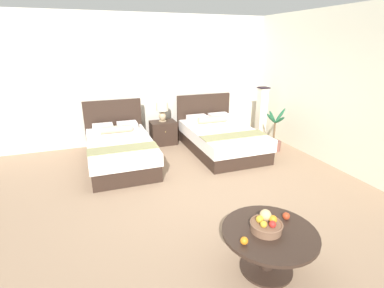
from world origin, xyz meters
TOP-DOWN VIEW (x-y plane):
  - ground_plane at (0.00, 0.00)m, footprint 9.24×9.41m
  - wall_back at (0.00, 2.90)m, footprint 9.24×0.12m
  - wall_side_right at (2.82, 0.40)m, footprint 0.12×5.01m
  - bed_near_window at (-1.08, 1.59)m, footprint 1.23×2.07m
  - bed_near_corner at (1.08, 1.59)m, footprint 1.36×2.15m
  - nightstand at (0.01, 2.44)m, footprint 0.59×0.43m
  - table_lamp at (0.01, 2.46)m, footprint 0.28×0.28m
  - coffee_table at (0.01, -1.82)m, footprint 0.97×0.97m
  - fruit_bowl at (-0.02, -1.80)m, footprint 0.33×0.33m
  - loose_apple at (0.30, -1.71)m, footprint 0.08×0.08m
  - loose_orange at (-0.33, -1.91)m, footprint 0.08×0.08m
  - floor_lamp_corner at (2.44, 2.10)m, footprint 0.24×0.24m
  - potted_palm at (2.20, 1.20)m, footprint 0.52×0.49m

SIDE VIEW (x-z plane):
  - ground_plane at x=0.00m, z-range -0.02..0.00m
  - potted_palm at x=2.20m, z-range -0.26..0.69m
  - nightstand at x=0.01m, z-range 0.00..0.55m
  - bed_near_corner at x=1.08m, z-range -0.26..0.84m
  - bed_near_window at x=-1.08m, z-range -0.26..0.85m
  - coffee_table at x=0.01m, z-range 0.11..0.59m
  - loose_orange at x=-0.33m, z-range 0.48..0.55m
  - loose_apple at x=0.30m, z-range 0.48..0.56m
  - fruit_bowl at x=-0.02m, z-range 0.45..0.65m
  - floor_lamp_corner at x=2.44m, z-range 0.00..1.26m
  - table_lamp at x=0.01m, z-range 0.61..1.06m
  - wall_back at x=0.00m, z-range 0.00..2.90m
  - wall_side_right at x=2.82m, z-range 0.00..2.90m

